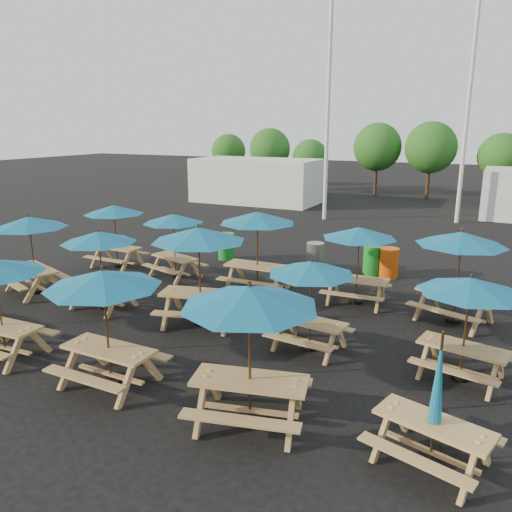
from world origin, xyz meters
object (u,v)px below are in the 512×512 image
at_px(picnic_unit_5, 173,222).
at_px(picnic_unit_12, 435,412).
at_px(picnic_unit_13, 470,291).
at_px(picnic_unit_2, 114,213).
at_px(picnic_unit_10, 311,273).
at_px(picnic_unit_4, 99,241).
at_px(waste_bin_2, 372,260).
at_px(waste_bin_0, 226,246).
at_px(picnic_unit_8, 257,222).
at_px(waste_bin_1, 315,257).
at_px(picnic_unit_6, 103,285).
at_px(picnic_unit_1, 29,226).
at_px(picnic_unit_11, 359,237).
at_px(picnic_unit_9, 250,304).
at_px(picnic_unit_14, 461,244).
at_px(waste_bin_3, 389,263).
at_px(picnic_unit_7, 199,240).

xyz_separation_m(picnic_unit_5, picnic_unit_12, (8.85, -6.19, -0.99)).
bearing_deg(picnic_unit_13, picnic_unit_2, 175.62).
bearing_deg(picnic_unit_13, picnic_unit_10, -167.69).
distance_m(picnic_unit_4, waste_bin_2, 8.83).
distance_m(picnic_unit_5, waste_bin_0, 3.10).
height_order(picnic_unit_8, waste_bin_1, picnic_unit_8).
distance_m(picnic_unit_6, picnic_unit_8, 6.36).
relative_size(picnic_unit_1, picnic_unit_11, 1.24).
bearing_deg(waste_bin_0, waste_bin_2, 4.61).
bearing_deg(picnic_unit_4, waste_bin_1, 60.56).
xyz_separation_m(picnic_unit_5, picnic_unit_10, (5.88, -3.27, -0.06)).
bearing_deg(picnic_unit_8, waste_bin_2, 49.21).
relative_size(picnic_unit_5, waste_bin_2, 2.48).
bearing_deg(waste_bin_0, picnic_unit_10, -47.63).
relative_size(picnic_unit_10, picnic_unit_12, 0.99).
distance_m(picnic_unit_8, picnic_unit_13, 6.78).
height_order(picnic_unit_4, picnic_unit_12, picnic_unit_4).
distance_m(picnic_unit_2, picnic_unit_13, 12.09).
relative_size(picnic_unit_2, picnic_unit_10, 1.07).
xyz_separation_m(picnic_unit_1, picnic_unit_5, (2.84, 3.15, -0.17)).
relative_size(picnic_unit_9, picnic_unit_14, 0.97).
distance_m(picnic_unit_2, picnic_unit_14, 11.21).
height_order(waste_bin_2, waste_bin_3, same).
xyz_separation_m(picnic_unit_12, waste_bin_0, (-8.47, 8.95, -0.38)).
xyz_separation_m(picnic_unit_4, picnic_unit_8, (3.15, 3.18, 0.25)).
relative_size(waste_bin_0, waste_bin_1, 1.00).
height_order(picnic_unit_7, picnic_unit_13, picnic_unit_7).
xyz_separation_m(picnic_unit_4, picnic_unit_9, (6.07, -3.14, 0.24)).
xyz_separation_m(picnic_unit_6, picnic_unit_14, (5.65, 6.30, 0.04)).
distance_m(picnic_unit_9, picnic_unit_10, 3.15).
xyz_separation_m(picnic_unit_9, waste_bin_1, (-2.08, 9.16, -1.63)).
relative_size(picnic_unit_8, picnic_unit_10, 1.17).
relative_size(picnic_unit_1, waste_bin_0, 2.79).
xyz_separation_m(picnic_unit_9, waste_bin_3, (0.37, 9.50, -1.63)).
height_order(picnic_unit_6, waste_bin_0, picnic_unit_6).
bearing_deg(picnic_unit_11, picnic_unit_9, -92.70).
height_order(picnic_unit_11, waste_bin_3, picnic_unit_11).
bearing_deg(waste_bin_2, waste_bin_3, -9.96).
relative_size(picnic_unit_6, waste_bin_3, 2.37).
bearing_deg(picnic_unit_4, picnic_unit_1, -178.38).
relative_size(picnic_unit_7, picnic_unit_9, 1.03).
bearing_deg(picnic_unit_10, picnic_unit_11, 93.43).
distance_m(picnic_unit_5, picnic_unit_10, 6.73).
relative_size(picnic_unit_6, waste_bin_2, 2.37).
distance_m(picnic_unit_11, waste_bin_3, 3.30).
xyz_separation_m(picnic_unit_10, waste_bin_2, (-0.12, 6.46, -1.30)).
xyz_separation_m(picnic_unit_5, waste_bin_1, (3.88, 2.75, -1.36)).
bearing_deg(picnic_unit_11, waste_bin_2, 92.94).
xyz_separation_m(picnic_unit_11, waste_bin_0, (-5.65, 2.62, -1.43)).
relative_size(picnic_unit_1, picnic_unit_9, 1.02).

